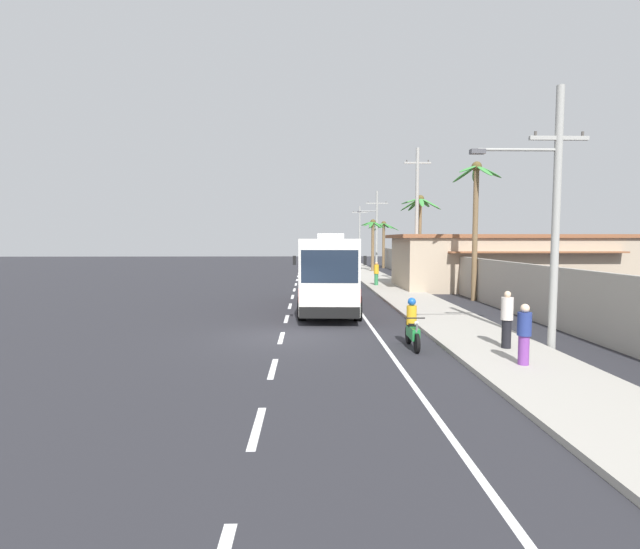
# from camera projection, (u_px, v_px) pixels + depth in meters

# --- Properties ---
(ground_plane) EXTENTS (160.00, 160.00, 0.00)m
(ground_plane) POSITION_uv_depth(u_px,v_px,m) (282.00, 337.00, 16.78)
(ground_plane) COLOR #28282D
(sidewalk_kerb) EXTENTS (3.20, 90.00, 0.14)m
(sidewalk_kerb) POSITION_uv_depth(u_px,v_px,m) (411.00, 299.00, 26.91)
(sidewalk_kerb) COLOR #A8A399
(sidewalk_kerb) RESTS_ON ground
(lane_markings) EXTENTS (3.58, 71.00, 0.01)m
(lane_markings) POSITION_uv_depth(u_px,v_px,m) (327.00, 292.00, 31.29)
(lane_markings) COLOR white
(lane_markings) RESTS_ON ground
(boundary_wall) EXTENTS (0.24, 60.00, 2.39)m
(boundary_wall) POSITION_uv_depth(u_px,v_px,m) (456.00, 274.00, 30.91)
(boundary_wall) COLOR #9E998E
(boundary_wall) RESTS_ON ground
(coach_bus_foreground) EXTENTS (3.29, 10.65, 3.75)m
(coach_bus_foreground) POSITION_uv_depth(u_px,v_px,m) (331.00, 269.00, 23.64)
(coach_bus_foreground) COLOR silver
(coach_bus_foreground) RESTS_ON ground
(motorcycle_beside_bus) EXTENTS (0.56, 1.96, 1.59)m
(motorcycle_beside_bus) POSITION_uv_depth(u_px,v_px,m) (412.00, 327.00, 15.05)
(motorcycle_beside_bus) COLOR black
(motorcycle_beside_bus) RESTS_ON ground
(motorcycle_trailing) EXTENTS (0.56, 1.96, 1.60)m
(motorcycle_trailing) POSITION_uv_depth(u_px,v_px,m) (355.00, 280.00, 32.85)
(motorcycle_trailing) COLOR black
(motorcycle_trailing) RESTS_ON ground
(pedestrian_near_kerb) EXTENTS (0.36, 0.36, 1.62)m
(pedestrian_near_kerb) POSITION_uv_depth(u_px,v_px,m) (524.00, 333.00, 12.45)
(pedestrian_near_kerb) COLOR #75388E
(pedestrian_near_kerb) RESTS_ON sidewalk_kerb
(pedestrian_midwalk) EXTENTS (0.36, 0.36, 1.69)m
(pedestrian_midwalk) POSITION_uv_depth(u_px,v_px,m) (376.00, 273.00, 34.23)
(pedestrian_midwalk) COLOR #2D7A47
(pedestrian_midwalk) RESTS_ON sidewalk_kerb
(pedestrian_far_walk) EXTENTS (0.36, 0.36, 1.75)m
(pedestrian_far_walk) POSITION_uv_depth(u_px,v_px,m) (507.00, 318.00, 14.37)
(pedestrian_far_walk) COLOR black
(pedestrian_far_walk) RESTS_ON sidewalk_kerb
(utility_pole_nearest) EXTENTS (3.60, 0.24, 8.08)m
(utility_pole_nearest) POSITION_uv_depth(u_px,v_px,m) (552.00, 211.00, 14.46)
(utility_pole_nearest) COLOR #9E9E99
(utility_pole_nearest) RESTS_ON ground
(utility_pole_mid) EXTENTS (1.90, 0.24, 9.86)m
(utility_pole_mid) POSITION_uv_depth(u_px,v_px,m) (417.00, 216.00, 33.44)
(utility_pole_mid) COLOR #9E9E99
(utility_pole_mid) RESTS_ON ground
(utility_pole_far) EXTENTS (3.42, 0.24, 8.80)m
(utility_pole_far) POSITION_uv_depth(u_px,v_px,m) (376.00, 228.00, 52.50)
(utility_pole_far) COLOR #9E9E99
(utility_pole_far) RESTS_ON ground
(utility_pole_distant) EXTENTS (2.32, 0.24, 8.43)m
(utility_pole_distant) POSITION_uv_depth(u_px,v_px,m) (360.00, 233.00, 71.56)
(utility_pole_distant) COLOR #9E9E99
(utility_pole_distant) RESTS_ON ground
(palm_nearest) EXTENTS (2.88, 2.93, 7.76)m
(palm_nearest) POSITION_uv_depth(u_px,v_px,m) (476.00, 206.00, 26.32)
(palm_nearest) COLOR brown
(palm_nearest) RESTS_ON ground
(palm_second) EXTENTS (3.42, 3.36, 6.90)m
(palm_second) POSITION_uv_depth(u_px,v_px,m) (420.00, 216.00, 36.85)
(palm_second) COLOR brown
(palm_second) RESTS_ON ground
(palm_third) EXTENTS (2.58, 2.61, 5.55)m
(palm_third) POSITION_uv_depth(u_px,v_px,m) (373.00, 235.00, 49.35)
(palm_third) COLOR brown
(palm_third) RESTS_ON ground
(palm_fourth) EXTENTS (3.78, 3.67, 5.64)m
(palm_fourth) POSITION_uv_depth(u_px,v_px,m) (383.00, 235.00, 56.49)
(palm_fourth) COLOR brown
(palm_fourth) RESTS_ON ground
(roadside_building) EXTENTS (16.84, 7.37, 3.79)m
(roadside_building) POSITION_uv_depth(u_px,v_px,m) (513.00, 262.00, 32.99)
(roadside_building) COLOR tan
(roadside_building) RESTS_ON ground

